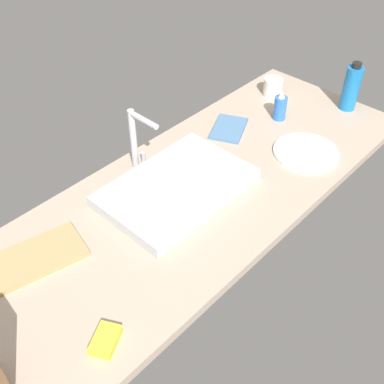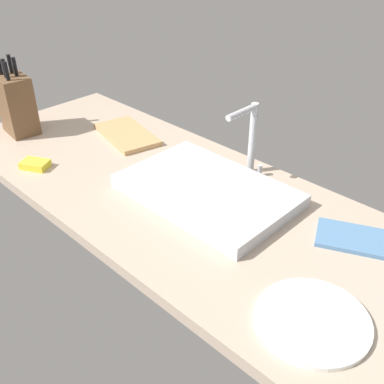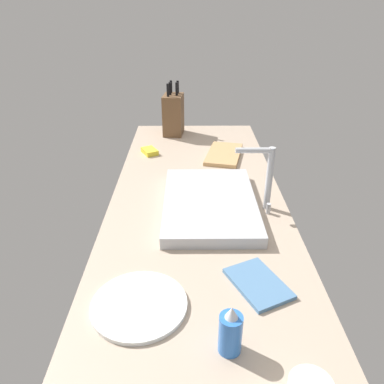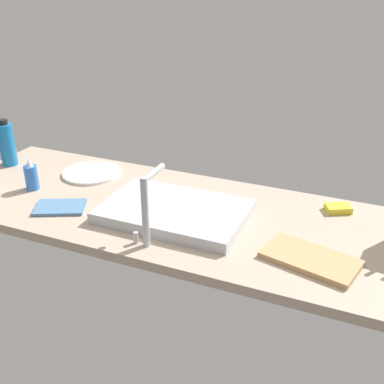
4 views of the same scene
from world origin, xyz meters
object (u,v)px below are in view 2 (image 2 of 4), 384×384
dish_towel (351,238)px  sink_basin (207,191)px  faucet (251,135)px  dinner_plate (312,320)px  knife_block (17,104)px  cutting_board (127,134)px  dish_sponge (35,164)px

dish_towel → sink_basin: bearing=-164.9°
faucet → dinner_plate: (49.10, -40.24, -13.79)cm
knife_block → dinner_plate: knife_block is taller
sink_basin → dish_towel: 43.38cm
cutting_board → dish_sponge: dish_sponge is taller
faucet → dish_sponge: 73.22cm
dish_sponge → sink_basin: bearing=26.8°
faucet → cutting_board: faucet is taller
cutting_board → dinner_plate: bearing=-16.8°
sink_basin → knife_block: size_ratio=1.78×
sink_basin → faucet: bearing=88.6°
sink_basin → dish_towel: size_ratio=2.84×
faucet → dinner_plate: size_ratio=0.97×
dinner_plate → dish_towel: 32.86cm
sink_basin → dish_sponge: 60.63cm
knife_block → cutting_board: bearing=45.3°
dinner_plate → dish_sponge: 103.91cm
dish_sponge → dish_towel: bearing=22.0°
dish_towel → knife_block: bearing=-167.6°
faucet → sink_basin: bearing=-91.4°
knife_block → dish_towel: bearing=19.5°
sink_basin → dish_sponge: (-54.09, -27.36, -0.88)cm
knife_block → dinner_plate: 133.58cm
faucet → dinner_plate: bearing=-39.3°
cutting_board → dish_towel: bearing=1.1°
faucet → knife_block: knife_block is taller
knife_block → cutting_board: (32.82, 25.89, -10.47)cm
sink_basin → knife_block: 85.57cm
faucet → dish_sponge: bearing=-139.3°
dinner_plate → sink_basin: bearing=157.4°
dinner_plate → cutting_board: bearing=163.2°
sink_basin → cutting_board: size_ratio=1.80×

